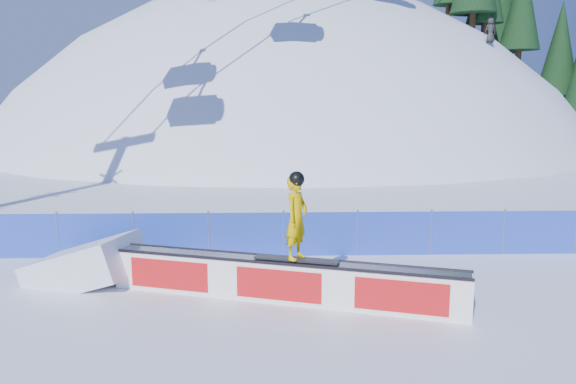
{
  "coord_description": "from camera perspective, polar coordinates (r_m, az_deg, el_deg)",
  "views": [
    {
      "loc": [
        -1.31,
        -10.16,
        4.3
      ],
      "look_at": [
        -0.91,
        3.5,
        1.93
      ],
      "focal_mm": 35.0,
      "sensor_mm": 36.0,
      "label": 1
    }
  ],
  "objects": [
    {
      "name": "ground",
      "position": [
        11.11,
        5.36,
        -12.98
      ],
      "size": [
        160.0,
        160.0,
        0.0
      ],
      "primitive_type": "plane",
      "color": "white",
      "rests_on": "ground"
    },
    {
      "name": "snow_hill",
      "position": [
        56.74,
        -0.25,
        -13.3
      ],
      "size": [
        64.0,
        64.0,
        64.0
      ],
      "color": "white",
      "rests_on": "ground"
    },
    {
      "name": "treeline",
      "position": [
        56.72,
        24.52,
        14.85
      ],
      "size": [
        23.08,
        11.79,
        20.45
      ],
      "color": "#342215",
      "rests_on": "ground"
    },
    {
      "name": "safety_fence",
      "position": [
        15.17,
        3.32,
        -4.28
      ],
      "size": [
        22.05,
        0.05,
        1.3
      ],
      "color": "blue",
      "rests_on": "ground"
    },
    {
      "name": "rail_box",
      "position": [
        11.94,
        -0.64,
        -8.95
      ],
      "size": [
        7.48,
        2.8,
        0.92
      ],
      "rotation": [
        0.0,
        0.0,
        -0.3
      ],
      "color": "white",
      "rests_on": "ground"
    },
    {
      "name": "snow_ramp",
      "position": [
        14.13,
        -19.85,
        -8.48
      ],
      "size": [
        2.92,
        2.29,
        1.6
      ],
      "primitive_type": null,
      "rotation": [
        0.0,
        -0.31,
        -0.3
      ],
      "color": "white",
      "rests_on": "ground"
    },
    {
      "name": "snowboarder",
      "position": [
        11.49,
        0.87,
        -2.56
      ],
      "size": [
        1.79,
        0.84,
        1.86
      ],
      "rotation": [
        0.0,
        0.0,
        1.0
      ],
      "color": "black",
      "rests_on": "rail_box"
    }
  ]
}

